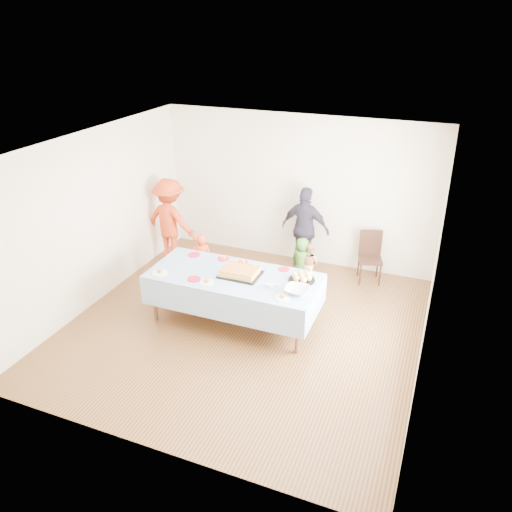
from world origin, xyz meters
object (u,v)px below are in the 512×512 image
(party_table, at_px, (234,279))
(birthday_cake, at_px, (240,272))
(dining_chair, at_px, (370,253))
(adult_left, at_px, (170,221))

(party_table, distance_m, birthday_cake, 0.14)
(party_table, relative_size, dining_chair, 2.83)
(party_table, relative_size, adult_left, 1.57)
(birthday_cake, relative_size, dining_chair, 0.66)
(party_table, xyz_separation_m, dining_chair, (1.64, 2.08, -0.23))
(party_table, bearing_deg, dining_chair, 51.89)
(party_table, bearing_deg, birthday_cake, 25.06)
(dining_chair, height_order, adult_left, adult_left)
(birthday_cake, bearing_deg, dining_chair, 52.87)
(party_table, xyz_separation_m, birthday_cake, (0.09, 0.04, 0.10))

